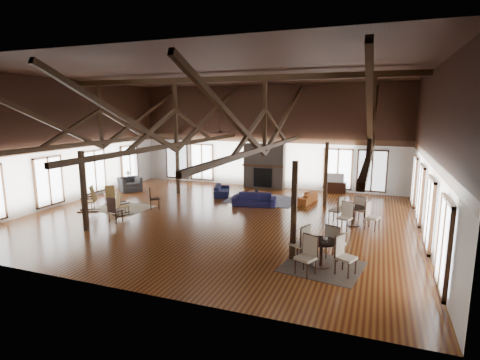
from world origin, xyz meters
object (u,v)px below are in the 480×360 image
at_px(sofa_orange, 306,197).
at_px(cafe_table_far, 354,212).
at_px(cafe_table_near, 321,249).
at_px(tv_console, 335,187).
at_px(coffee_table, 259,193).
at_px(armchair, 130,184).
at_px(sofa_navy_left, 222,190).
at_px(sofa_navy_front, 254,200).

xyz_separation_m(sofa_orange, cafe_table_far, (2.48, -3.15, 0.28)).
bearing_deg(cafe_table_near, tv_console, 94.22).
xyz_separation_m(sofa_orange, coffee_table, (-2.39, -0.27, 0.10)).
bearing_deg(tv_console, cafe_table_near, -85.78).
distance_m(armchair, tv_console, 11.62).
bearing_deg(coffee_table, cafe_table_near, -44.01).
bearing_deg(coffee_table, cafe_table_far, -14.73).
height_order(sofa_orange, tv_console, tv_console).
relative_size(sofa_orange, tv_console, 1.48).
bearing_deg(cafe_table_far, cafe_table_near, -97.67).
distance_m(sofa_orange, tv_console, 3.08).
bearing_deg(sofa_orange, cafe_table_far, 47.82).
relative_size(sofa_navy_left, sofa_orange, 1.08).
relative_size(sofa_navy_left, tv_console, 1.60).
xyz_separation_m(sofa_navy_left, tv_console, (5.68, 2.84, 0.02)).
distance_m(cafe_table_far, tv_console, 6.19).
bearing_deg(cafe_table_far, sofa_navy_front, 161.04).
bearing_deg(cafe_table_near, cafe_table_far, 82.33).
relative_size(sofa_orange, coffee_table, 1.47).
height_order(sofa_navy_left, armchair, armchair).
height_order(cafe_table_far, tv_console, cafe_table_far).
distance_m(sofa_navy_front, tv_console, 5.52).
distance_m(sofa_orange, armchair, 9.97).
distance_m(coffee_table, cafe_table_far, 5.66).
relative_size(cafe_table_far, tv_console, 1.76).
distance_m(sofa_orange, cafe_table_far, 4.02).
bearing_deg(armchair, sofa_navy_left, -46.79).
xyz_separation_m(sofa_navy_left, sofa_orange, (4.57, -0.03, -0.02)).
relative_size(cafe_table_near, tv_console, 1.79).
distance_m(armchair, cafe_table_near, 13.67).
relative_size(sofa_navy_front, armchair, 1.74).
height_order(sofa_navy_left, cafe_table_far, cafe_table_far).
bearing_deg(sofa_navy_left, tv_console, -82.42).
bearing_deg(coffee_table, armchair, -160.29).
bearing_deg(coffee_table, sofa_navy_left, -171.97).
relative_size(sofa_orange, armchair, 1.47).
bearing_deg(coffee_table, sofa_navy_front, -66.09).
distance_m(sofa_navy_front, sofa_navy_left, 2.84).
distance_m(coffee_table, cafe_table_near, 8.51).
xyz_separation_m(sofa_navy_left, armchair, (-5.36, -0.80, 0.11)).
bearing_deg(sofa_navy_left, sofa_navy_front, -142.67).
bearing_deg(sofa_navy_front, armchair, 163.86).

